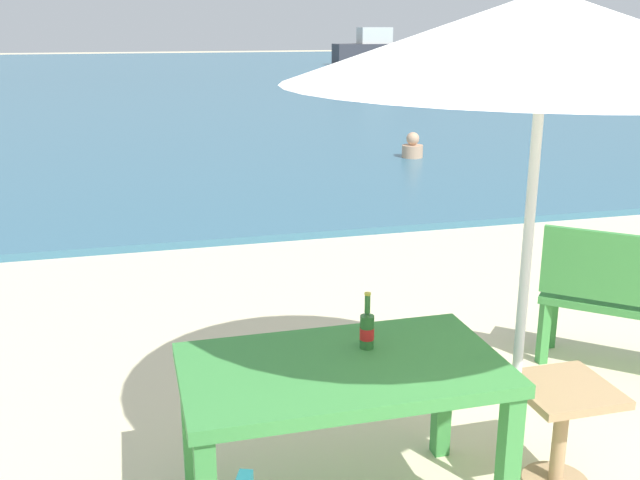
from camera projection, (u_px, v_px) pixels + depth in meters
sea_water at (167, 76)px, 30.84m from camera, size 120.00×50.00×0.08m
picnic_table_green at (342, 386)px, 3.20m from camera, size 1.40×0.80×0.76m
beer_bottle_amber at (367, 329)px, 3.29m from camera, size 0.07×0.07×0.26m
patio_umbrella at (545, 38)px, 2.87m from camera, size 2.10×2.10×2.30m
side_table_wood at (561, 421)px, 3.49m from camera, size 0.44×0.44×0.54m
swimmer_person at (412, 148)px, 11.87m from camera, size 0.34×0.34×0.41m
boat_cargo_ship at (381, 51)px, 38.86m from camera, size 5.25×1.43×1.91m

